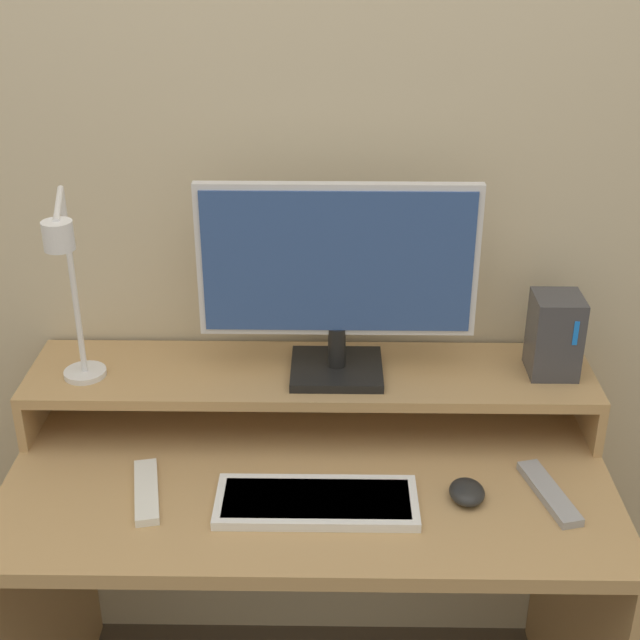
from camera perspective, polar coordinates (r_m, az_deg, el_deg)
name	(u,v)px	position (r m, az deg, el deg)	size (l,w,h in m)	color
wall_back	(312,157)	(1.83, -0.53, 10.38)	(6.00, 0.05, 2.50)	beige
desk	(309,554)	(1.89, -0.68, -14.74)	(1.16, 0.61, 0.72)	tan
monitor_shelf	(311,378)	(1.85, -0.60, -3.73)	(1.16, 0.26, 0.12)	tan
monitor	(337,274)	(1.73, 1.13, 2.96)	(0.55, 0.17, 0.40)	black
desk_lamp	(70,286)	(1.70, -15.73, 2.13)	(0.11, 0.25, 0.40)	silver
router_dock	(555,335)	(1.86, 14.78, -0.93)	(0.10, 0.10, 0.17)	#3D3D42
keyboard	(317,502)	(1.66, -0.22, -11.54)	(0.37, 0.15, 0.02)	white
mouse	(467,492)	(1.69, 9.39, -10.81)	(0.07, 0.08, 0.03)	black
remote_control	(146,491)	(1.72, -11.05, -10.72)	(0.08, 0.19, 0.02)	white
remote_secondary	(549,493)	(1.74, 14.45, -10.67)	(0.09, 0.19, 0.02)	#99999E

